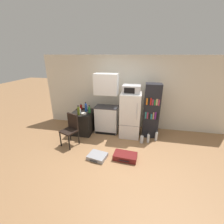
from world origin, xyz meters
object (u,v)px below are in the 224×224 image
at_px(bottle_milk_white, 87,108).
at_px(water_bottle_front, 142,139).
at_px(chair, 71,127).
at_px(bottle_blue_soda, 86,107).
at_px(suitcase_small_flat, 125,156).
at_px(water_bottle_middle, 156,136).
at_px(bowl, 84,114).
at_px(bottle_clear_short, 80,111).
at_px(bottle_olive_oil, 78,111).
at_px(side_table, 83,122).
at_px(water_bottle_back, 148,138).
at_px(suitcase_large_flat, 97,156).
at_px(microwave, 131,89).
at_px(bottle_green_tall, 89,110).
at_px(kitchen_hutch, 107,107).
at_px(bottle_ketchup_red, 81,107).
at_px(bookshelf, 151,111).
at_px(refrigerator, 130,115).

relative_size(bottle_milk_white, water_bottle_front, 0.55).
bearing_deg(chair, bottle_blue_soda, 101.23).
xyz_separation_m(chair, suitcase_small_flat, (1.64, -0.39, -0.48)).
bearing_deg(water_bottle_middle, bowl, -177.36).
distance_m(bottle_blue_soda, water_bottle_front, 2.07).
bearing_deg(bottle_clear_short, bottle_olive_oil, -79.96).
distance_m(side_table, water_bottle_middle, 2.43).
height_order(chair, water_bottle_back, chair).
bearing_deg(water_bottle_back, suitcase_large_flat, -141.78).
xyz_separation_m(bottle_clear_short, water_bottle_middle, (2.46, 0.05, -0.67)).
bearing_deg(suitcase_small_flat, bowl, 150.80).
xyz_separation_m(chair, water_bottle_middle, (2.48, 0.69, -0.41)).
bearing_deg(bottle_olive_oil, microwave, 12.50).
height_order(bottle_milk_white, bottle_olive_oil, bottle_olive_oil).
distance_m(microwave, bottle_green_tall, 1.50).
xyz_separation_m(kitchen_hutch, bottle_ketchup_red, (-0.93, 0.10, -0.10)).
bearing_deg(bottle_milk_white, bottle_olive_oil, -97.64).
bearing_deg(side_table, bottle_green_tall, -7.32).
height_order(bottle_olive_oil, suitcase_large_flat, bottle_olive_oil).
height_order(bottle_ketchup_red, water_bottle_middle, bottle_ketchup_red).
bearing_deg(microwave, bookshelf, 10.37).
height_order(bottle_milk_white, water_bottle_front, bottle_milk_white).
bearing_deg(bottle_clear_short, water_bottle_back, -3.04).
bearing_deg(water_bottle_front, suitcase_large_flat, -139.43).
distance_m(bottle_milk_white, suitcase_small_flat, 2.21).
distance_m(chair, suitcase_large_flat, 1.17).
distance_m(bottle_milk_white, bottle_blue_soda, 0.19).
bearing_deg(side_table, bottle_ketchup_red, 120.00).
bearing_deg(bottle_ketchup_red, bookshelf, -1.70).
distance_m(microwave, chair, 2.10).
height_order(microwave, water_bottle_front, microwave).
xyz_separation_m(bookshelf, chair, (-2.28, -0.97, -0.31)).
height_order(microwave, bowl, microwave).
height_order(bottle_clear_short, suitcase_small_flat, bottle_clear_short).
bearing_deg(bottle_clear_short, bottle_green_tall, 18.78).
relative_size(kitchen_hutch, bottle_green_tall, 7.71).
xyz_separation_m(bottle_olive_oil, chair, (-0.05, -0.50, -0.31)).
xyz_separation_m(refrigerator, bottle_green_tall, (-1.32, -0.11, 0.13)).
relative_size(side_table, water_bottle_front, 2.67).
bearing_deg(bottle_ketchup_red, bottle_green_tall, -36.21).
xyz_separation_m(bottle_milk_white, bowl, (0.06, -0.45, -0.04)).
xyz_separation_m(bottle_milk_white, bottle_blue_soda, (0.04, -0.18, 0.07)).
xyz_separation_m(bottle_blue_soda, water_bottle_back, (2.08, -0.33, -0.73)).
height_order(refrigerator, bottle_olive_oil, refrigerator).
xyz_separation_m(side_table, suitcase_small_flat, (1.58, -1.17, -0.29)).
relative_size(bottle_blue_soda, suitcase_small_flat, 0.52).
height_order(suitcase_small_flat, water_bottle_back, water_bottle_back).
relative_size(side_table, water_bottle_middle, 2.32).
height_order(bottle_clear_short, bowl, bottle_clear_short).
bearing_deg(bowl, bottle_green_tall, 49.98).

